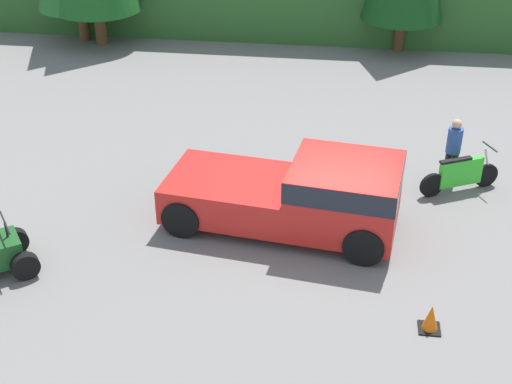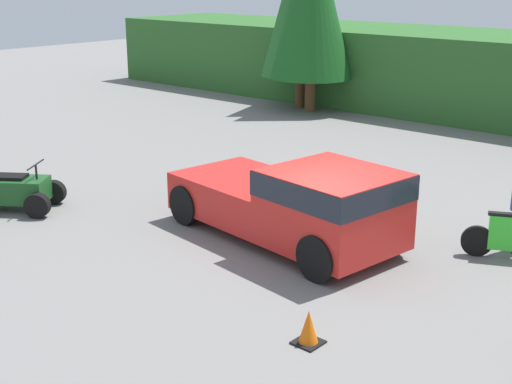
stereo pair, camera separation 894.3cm
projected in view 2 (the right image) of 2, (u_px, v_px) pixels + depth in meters
The scene contains 5 objects.
ground_plane at pixel (321, 257), 14.14m from camera, with size 80.00×80.00×0.00m, color slate.
tree_left at pixel (302, 0), 28.34m from camera, with size 3.23×3.23×7.34m.
pickup_truck_red at pixel (299, 201), 14.54m from camera, with size 5.51×2.93×1.76m.
quad_atv at pixel (16, 192), 16.83m from camera, with size 2.37×2.19×1.14m.
traffic_cone at pixel (309, 328), 10.81m from camera, with size 0.42×0.42×0.55m.
Camera 2 is at (7.65, -10.72, 5.46)m, focal length 50.00 mm.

